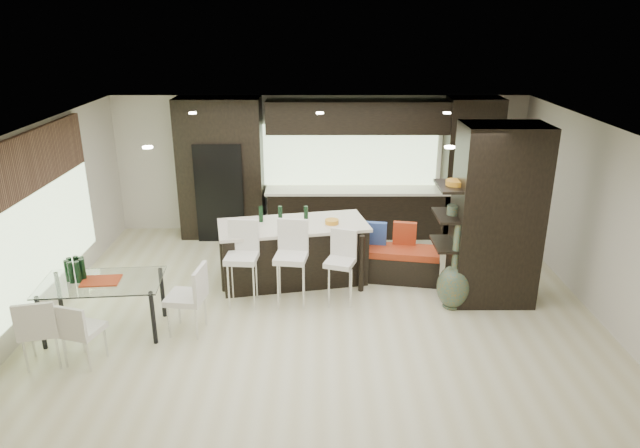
{
  "coord_description": "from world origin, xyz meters",
  "views": [
    {
      "loc": [
        -0.02,
        -7.5,
        4.1
      ],
      "look_at": [
        0.0,
        0.6,
        1.15
      ],
      "focal_mm": 32.0,
      "sensor_mm": 36.0,
      "label": 1
    }
  ],
  "objects_px": {
    "dining_table": "(105,307)",
    "stool_left": "(242,272)",
    "bench": "(395,264)",
    "chair_near": "(83,334)",
    "stool_right": "(340,275)",
    "kitchen_island": "(293,252)",
    "chair_far": "(43,333)",
    "stool_mid": "(291,272)",
    "floor_vase": "(455,266)",
    "chair_end": "(186,302)"
  },
  "relations": [
    {
      "from": "dining_table",
      "to": "stool_left",
      "type": "bearing_deg",
      "value": 19.35
    },
    {
      "from": "bench",
      "to": "chair_near",
      "type": "distance_m",
      "value": 4.83
    },
    {
      "from": "stool_right",
      "to": "chair_near",
      "type": "bearing_deg",
      "value": -134.51
    },
    {
      "from": "kitchen_island",
      "to": "chair_far",
      "type": "xyz_separation_m",
      "value": [
        -3.0,
        -2.41,
        -0.06
      ]
    },
    {
      "from": "kitchen_island",
      "to": "stool_mid",
      "type": "relative_size",
      "value": 2.27
    },
    {
      "from": "kitchen_island",
      "to": "chair_near",
      "type": "height_order",
      "value": "kitchen_island"
    },
    {
      "from": "kitchen_island",
      "to": "chair_near",
      "type": "xyz_separation_m",
      "value": [
        -2.51,
        -2.39,
        -0.09
      ]
    },
    {
      "from": "kitchen_island",
      "to": "stool_mid",
      "type": "height_order",
      "value": "stool_mid"
    },
    {
      "from": "bench",
      "to": "dining_table",
      "type": "xyz_separation_m",
      "value": [
        -4.18,
        -1.68,
        0.11
      ]
    },
    {
      "from": "chair_far",
      "to": "stool_left",
      "type": "bearing_deg",
      "value": 21.27
    },
    {
      "from": "kitchen_island",
      "to": "stool_left",
      "type": "relative_size",
      "value": 2.29
    },
    {
      "from": "kitchen_island",
      "to": "stool_left",
      "type": "height_order",
      "value": "stool_left"
    },
    {
      "from": "kitchen_island",
      "to": "bench",
      "type": "bearing_deg",
      "value": -10.42
    },
    {
      "from": "floor_vase",
      "to": "stool_right",
      "type": "bearing_deg",
      "value": 175.41
    },
    {
      "from": "dining_table",
      "to": "chair_near",
      "type": "height_order",
      "value": "chair_near"
    },
    {
      "from": "chair_end",
      "to": "stool_right",
      "type": "bearing_deg",
      "value": -60.94
    },
    {
      "from": "stool_left",
      "to": "stool_right",
      "type": "height_order",
      "value": "stool_left"
    },
    {
      "from": "floor_vase",
      "to": "chair_far",
      "type": "relative_size",
      "value": 1.53
    },
    {
      "from": "kitchen_island",
      "to": "chair_end",
      "type": "height_order",
      "value": "kitchen_island"
    },
    {
      "from": "stool_right",
      "to": "chair_near",
      "type": "distance_m",
      "value": 3.6
    },
    {
      "from": "kitchen_island",
      "to": "dining_table",
      "type": "relative_size",
      "value": 1.5
    },
    {
      "from": "stool_right",
      "to": "bench",
      "type": "relative_size",
      "value": 0.64
    },
    {
      "from": "kitchen_island",
      "to": "stool_right",
      "type": "distance_m",
      "value": 1.09
    },
    {
      "from": "stool_left",
      "to": "dining_table",
      "type": "height_order",
      "value": "stool_left"
    },
    {
      "from": "stool_left",
      "to": "bench",
      "type": "bearing_deg",
      "value": 24.59
    },
    {
      "from": "dining_table",
      "to": "chair_near",
      "type": "bearing_deg",
      "value": -95.2
    },
    {
      "from": "dining_table",
      "to": "chair_far",
      "type": "height_order",
      "value": "chair_far"
    },
    {
      "from": "dining_table",
      "to": "chair_far",
      "type": "xyz_separation_m",
      "value": [
        -0.49,
        -0.76,
        0.05
      ]
    },
    {
      "from": "kitchen_island",
      "to": "stool_left",
      "type": "xyz_separation_m",
      "value": [
        -0.73,
        -0.84,
        0.02
      ]
    },
    {
      "from": "chair_end",
      "to": "floor_vase",
      "type": "bearing_deg",
      "value": -72.06
    },
    {
      "from": "bench",
      "to": "floor_vase",
      "type": "height_order",
      "value": "floor_vase"
    },
    {
      "from": "bench",
      "to": "dining_table",
      "type": "relative_size",
      "value": 0.9
    },
    {
      "from": "stool_mid",
      "to": "stool_left",
      "type": "bearing_deg",
      "value": -172.02
    },
    {
      "from": "stool_mid",
      "to": "dining_table",
      "type": "relative_size",
      "value": 0.66
    },
    {
      "from": "stool_right",
      "to": "dining_table",
      "type": "bearing_deg",
      "value": -146.02
    },
    {
      "from": "floor_vase",
      "to": "chair_near",
      "type": "bearing_deg",
      "value": -163.59
    },
    {
      "from": "bench",
      "to": "chair_far",
      "type": "xyz_separation_m",
      "value": [
        -4.67,
        -2.44,
        0.16
      ]
    },
    {
      "from": "kitchen_island",
      "to": "chair_far",
      "type": "distance_m",
      "value": 3.85
    },
    {
      "from": "stool_left",
      "to": "dining_table",
      "type": "distance_m",
      "value": 1.96
    },
    {
      "from": "stool_left",
      "to": "stool_right",
      "type": "xyz_separation_m",
      "value": [
        1.45,
        0.03,
        -0.06
      ]
    },
    {
      "from": "stool_mid",
      "to": "stool_right",
      "type": "height_order",
      "value": "stool_mid"
    },
    {
      "from": "floor_vase",
      "to": "chair_end",
      "type": "distance_m",
      "value": 3.87
    },
    {
      "from": "bench",
      "to": "floor_vase",
      "type": "bearing_deg",
      "value": -42.84
    },
    {
      "from": "dining_table",
      "to": "chair_end",
      "type": "bearing_deg",
      "value": -5.2
    },
    {
      "from": "chair_far",
      "to": "chair_end",
      "type": "xyz_separation_m",
      "value": [
        1.61,
        0.76,
        0.02
      ]
    },
    {
      "from": "kitchen_island",
      "to": "dining_table",
      "type": "bearing_deg",
      "value": -158.03
    },
    {
      "from": "chair_far",
      "to": "chair_end",
      "type": "height_order",
      "value": "chair_end"
    },
    {
      "from": "dining_table",
      "to": "stool_mid",
      "type": "bearing_deg",
      "value": 12.74
    },
    {
      "from": "floor_vase",
      "to": "chair_end",
      "type": "relative_size",
      "value": 1.47
    },
    {
      "from": "kitchen_island",
      "to": "floor_vase",
      "type": "xyz_separation_m",
      "value": [
        2.41,
        -0.95,
        0.17
      ]
    }
  ]
}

